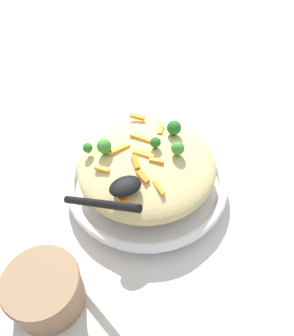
{
  "coord_description": "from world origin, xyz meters",
  "views": [
    {
      "loc": [
        -0.19,
        -0.36,
        0.56
      ],
      "look_at": [
        0.0,
        0.0,
        0.06
      ],
      "focal_mm": 35.72,
      "sensor_mm": 36.0,
      "label": 1
    }
  ],
  "objects": [
    {
      "name": "ground_plane",
      "position": [
        0.0,
        0.0,
        0.0
      ],
      "size": [
        2.4,
        2.4,
        0.0
      ],
      "primitive_type": "plane",
      "color": "beige"
    },
    {
      "name": "serving_bowl",
      "position": [
        0.0,
        0.0,
        0.02
      ],
      "size": [
        0.32,
        0.32,
        0.04
      ],
      "color": "silver",
      "rests_on": "ground_plane"
    },
    {
      "name": "pasta_mound",
      "position": [
        0.0,
        0.0,
        0.07
      ],
      "size": [
        0.27,
        0.26,
        0.07
      ],
      "primitive_type": "ellipsoid",
      "color": "#D1BA7A",
      "rests_on": "serving_bowl"
    },
    {
      "name": "carrot_piece_0",
      "position": [
        -0.03,
        -0.04,
        0.1
      ],
      "size": [
        0.01,
        0.03,
        0.01
      ],
      "primitive_type": "cube",
      "rotation": [
        0.0,
        0.0,
        4.83
      ],
      "color": "orange",
      "rests_on": "pasta_mound"
    },
    {
      "name": "carrot_piece_1",
      "position": [
        0.01,
        0.04,
        0.11
      ],
      "size": [
        0.03,
        0.04,
        0.01
      ],
      "primitive_type": "cube",
      "rotation": [
        0.0,
        0.0,
        5.34
      ],
      "color": "orange",
      "rests_on": "pasta_mound"
    },
    {
      "name": "carrot_piece_2",
      "position": [
        -0.09,
        0.01,
        0.1
      ],
      "size": [
        0.02,
        0.03,
        0.01
      ],
      "primitive_type": "cube",
      "rotation": [
        0.0,
        0.0,
        5.44
      ],
      "color": "orange",
      "rests_on": "pasta_mound"
    },
    {
      "name": "carrot_piece_3",
      "position": [
        0.03,
        0.1,
        0.1
      ],
      "size": [
        0.03,
        0.03,
        0.01
      ],
      "primitive_type": "cube",
      "rotation": [
        0.0,
        0.0,
        5.46
      ],
      "color": "orange",
      "rests_on": "pasta_mound"
    },
    {
      "name": "carrot_piece_4",
      "position": [
        -0.02,
        -0.07,
        0.1
      ],
      "size": [
        0.01,
        0.03,
        0.01
      ],
      "primitive_type": "cube",
      "rotation": [
        0.0,
        0.0,
        1.6
      ],
      "color": "orange",
      "rests_on": "pasta_mound"
    },
    {
      "name": "carrot_piece_5",
      "position": [
        0.01,
        -0.03,
        0.11
      ],
      "size": [
        0.02,
        0.02,
        0.01
      ],
      "primitive_type": "cube",
      "rotation": [
        0.0,
        0.0,
        2.4
      ],
      "color": "orange",
      "rests_on": "pasta_mound"
    },
    {
      "name": "carrot_piece_6",
      "position": [
        -0.03,
        -0.01,
        0.11
      ],
      "size": [
        0.01,
        0.03,
        0.01
      ],
      "primitive_type": "cube",
      "rotation": [
        0.0,
        0.0,
        1.38
      ],
      "color": "orange",
      "rests_on": "pasta_mound"
    },
    {
      "name": "carrot_piece_7",
      "position": [
        -0.04,
        0.03,
        0.11
      ],
      "size": [
        0.04,
        0.01,
        0.01
      ],
      "primitive_type": "cube",
      "rotation": [
        0.0,
        0.0,
        3.19
      ],
      "color": "orange",
      "rests_on": "pasta_mound"
    },
    {
      "name": "carrot_piece_8",
      "position": [
        -0.06,
        -0.05,
        0.1
      ],
      "size": [
        0.04,
        0.02,
        0.01
      ],
      "primitive_type": "cube",
      "rotation": [
        0.0,
        0.0,
        0.23
      ],
      "color": "orange",
      "rests_on": "pasta_mound"
    },
    {
      "name": "carrot_piece_9",
      "position": [
        -0.01,
        0.0,
        0.11
      ],
      "size": [
        0.03,
        0.04,
        0.01
      ],
      "primitive_type": "cube",
      "rotation": [
        0.0,
        0.0,
        5.42
      ],
      "color": "orange",
      "rests_on": "pasta_mound"
    },
    {
      "name": "carrot_piece_10",
      "position": [
        -0.08,
        -0.06,
        0.1
      ],
      "size": [
        0.01,
        0.03,
        0.01
      ],
      "primitive_type": "cube",
      "rotation": [
        0.0,
        0.0,
        1.63
      ],
      "color": "orange",
      "rests_on": "pasta_mound"
    },
    {
      "name": "carrot_piece_11",
      "position": [
        0.06,
        0.05,
        0.1
      ],
      "size": [
        0.03,
        0.03,
        0.01
      ],
      "primitive_type": "cube",
      "rotation": [
        0.0,
        0.0,
        4.07
      ],
      "color": "orange",
      "rests_on": "pasta_mound"
    },
    {
      "name": "broccoli_floret_0",
      "position": [
        0.05,
        -0.03,
        0.12
      ],
      "size": [
        0.02,
        0.02,
        0.03
      ],
      "color": "#377928",
      "rests_on": "pasta_mound"
    },
    {
      "name": "broccoli_floret_1",
      "position": [
        0.02,
        0.01,
        0.12
      ],
      "size": [
        0.02,
        0.02,
        0.03
      ],
      "color": "#205B1C",
      "rests_on": "pasta_mound"
    },
    {
      "name": "broccoli_floret_2",
      "position": [
        0.07,
        0.02,
        0.12
      ],
      "size": [
        0.03,
        0.03,
        0.03
      ],
      "color": "#205B1C",
      "rests_on": "pasta_mound"
    },
    {
      "name": "broccoli_floret_3",
      "position": [
        -0.09,
        0.06,
        0.11
      ],
      "size": [
        0.02,
        0.02,
        0.02
      ],
      "color": "#296820",
      "rests_on": "pasta_mound"
    },
    {
      "name": "broccoli_floret_4",
      "position": [
        -0.07,
        0.04,
        0.12
      ],
      "size": [
        0.03,
        0.03,
        0.03
      ],
      "color": "#377928",
      "rests_on": "pasta_mound"
    },
    {
      "name": "serving_spoon",
      "position": [
        -0.09,
        -0.07,
        0.13
      ],
      "size": [
        0.13,
        0.13,
        0.09
      ],
      "color": "black",
      "rests_on": "pasta_mound"
    },
    {
      "name": "companion_bowl",
      "position": [
        -0.24,
        -0.13,
        0.04
      ],
      "size": [
        0.12,
        0.12,
        0.08
      ],
      "color": "#8C6B4C",
      "rests_on": "ground_plane"
    }
  ]
}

